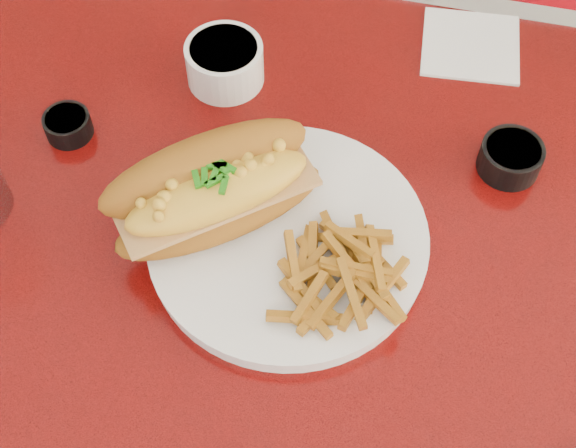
% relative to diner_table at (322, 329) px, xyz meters
% --- Properties ---
extents(diner_table, '(1.23, 0.83, 0.77)m').
position_rel_diner_table_xyz_m(diner_table, '(0.00, 0.00, 0.00)').
color(diner_table, '#B60E0B').
rests_on(diner_table, ground).
extents(booth_bench_far, '(1.20, 0.51, 0.90)m').
position_rel_diner_table_xyz_m(booth_bench_far, '(0.00, 0.81, -0.32)').
color(booth_bench_far, '#A10A14').
rests_on(booth_bench_far, ground).
extents(dinner_plate, '(0.29, 0.29, 0.02)m').
position_rel_diner_table_xyz_m(dinner_plate, '(-0.04, 0.00, 0.17)').
color(dinner_plate, white).
rests_on(dinner_plate, diner_table).
extents(mac_hoagie, '(0.23, 0.22, 0.10)m').
position_rel_diner_table_xyz_m(mac_hoagie, '(-0.12, 0.01, 0.22)').
color(mac_hoagie, '#9A5E18').
rests_on(mac_hoagie, dinner_plate).
extents(fries_pile, '(0.14, 0.14, 0.03)m').
position_rel_diner_table_xyz_m(fries_pile, '(0.01, -0.04, 0.20)').
color(fries_pile, '#BE7D20').
rests_on(fries_pile, dinner_plate).
extents(fork, '(0.06, 0.14, 0.00)m').
position_rel_diner_table_xyz_m(fork, '(0.02, 0.00, 0.18)').
color(fork, silver).
rests_on(fork, dinner_plate).
extents(gravy_ramekin, '(0.10, 0.10, 0.05)m').
position_rel_diner_table_xyz_m(gravy_ramekin, '(-0.16, 0.21, 0.19)').
color(gravy_ramekin, white).
rests_on(gravy_ramekin, diner_table).
extents(sauce_cup_left, '(0.05, 0.05, 0.03)m').
position_rel_diner_table_xyz_m(sauce_cup_left, '(-0.31, 0.09, 0.18)').
color(sauce_cup_left, black).
rests_on(sauce_cup_left, diner_table).
extents(sauce_cup_right, '(0.08, 0.08, 0.03)m').
position_rel_diner_table_xyz_m(sauce_cup_right, '(0.16, 0.15, 0.18)').
color(sauce_cup_right, black).
rests_on(sauce_cup_right, diner_table).
extents(paper_napkin, '(0.12, 0.12, 0.00)m').
position_rel_diner_table_xyz_m(paper_napkin, '(0.11, 0.33, 0.16)').
color(paper_napkin, white).
rests_on(paper_napkin, diner_table).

